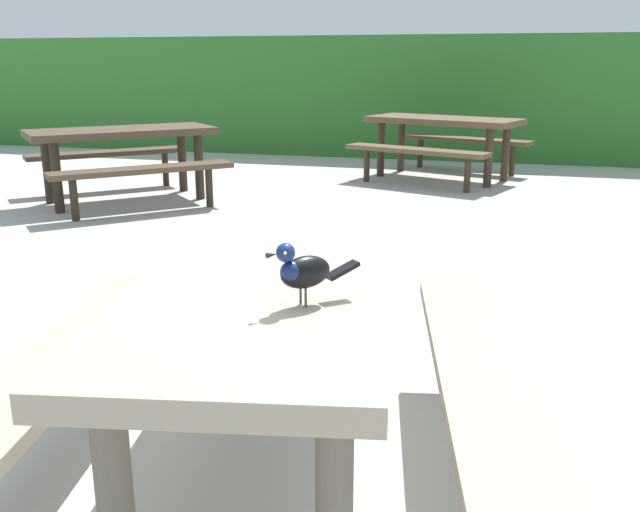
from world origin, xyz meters
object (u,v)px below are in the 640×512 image
picnic_table_foreground (266,323)px  picnic_table_mid_right (123,147)px  picnic_table_far_centre (443,133)px  bird_grackle (302,270)px

picnic_table_foreground → picnic_table_mid_right: (-3.05, 4.23, 0.00)m
picnic_table_mid_right → picnic_table_far_centre: 3.76m
picnic_table_foreground → picnic_table_far_centre: 6.53m
picnic_table_foreground → picnic_table_mid_right: bearing=125.7°
picnic_table_foreground → bird_grackle: size_ratio=8.87×
picnic_table_mid_right → picnic_table_foreground: bearing=-54.3°
picnic_table_foreground → bird_grackle: bird_grackle is taller
bird_grackle → picnic_table_far_centre: 6.84m
bird_grackle → picnic_table_far_centre: (-0.28, 6.83, -0.29)m
bird_grackle → picnic_table_mid_right: size_ratio=0.09×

